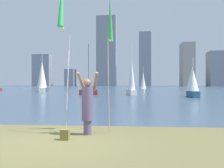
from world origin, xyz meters
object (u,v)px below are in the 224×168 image
at_px(kite_flag_right, 110,21).
at_px(sailboat_6, 143,82).
at_px(sailboat_1, 42,76).
at_px(sailboat_5, 89,92).
at_px(kite_flag_left, 62,4).
at_px(sailboat_0, 192,82).
at_px(person, 88,104).
at_px(bag, 65,135).
at_px(sailboat_2, 132,79).

bearing_deg(kite_flag_right, sailboat_6, 86.66).
xyz_separation_m(sailboat_1, sailboat_6, (15.93, 6.65, -0.81)).
height_order(kite_flag_right, sailboat_5, sailboat_5).
bearing_deg(kite_flag_right, sailboat_1, 112.97).
relative_size(kite_flag_left, sailboat_5, 0.72).
height_order(kite_flag_left, kite_flag_right, kite_flag_left).
bearing_deg(sailboat_1, sailboat_0, -32.81).
relative_size(person, sailboat_0, 0.45).
relative_size(person, sailboat_1, 0.29).
bearing_deg(sailboat_1, person, -68.30).
bearing_deg(sailboat_0, person, -109.90).
xyz_separation_m(bag, sailboat_6, (3.32, 40.23, 1.47)).
distance_m(sailboat_0, sailboat_6, 20.16).
distance_m(person, kite_flag_left, 2.84).
height_order(person, kite_flag_left, kite_flag_left).
bearing_deg(sailboat_5, sailboat_1, 134.61).
bearing_deg(person, sailboat_5, 103.10).
xyz_separation_m(kite_flag_left, sailboat_1, (-12.47, 33.36, -1.18)).
xyz_separation_m(kite_flag_right, sailboat_0, (6.57, 19.18, -1.85)).
bearing_deg(sailboat_2, sailboat_1, 145.85).
bearing_deg(sailboat_6, kite_flag_right, -93.34).
distance_m(kite_flag_left, sailboat_6, 40.21).
height_order(kite_flag_right, bag, kite_flag_right).
bearing_deg(kite_flag_left, sailboat_6, 85.06).
bearing_deg(sailboat_6, kite_flag_left, -94.94).
bearing_deg(sailboat_5, sailboat_2, -5.23).
relative_size(sailboat_1, sailboat_2, 1.02).
height_order(person, kite_flag_right, kite_flag_right).
bearing_deg(sailboat_6, bag, -94.72).
relative_size(kite_flag_left, sailboat_2, 0.74).
bearing_deg(sailboat_2, bag, -93.49).
bearing_deg(sailboat_0, sailboat_2, 150.42).
distance_m(kite_flag_left, sailboat_5, 24.74).
bearing_deg(bag, person, 58.48).
height_order(bag, sailboat_1, sailboat_1).
height_order(sailboat_0, sailboat_1, sailboat_1).
bearing_deg(kite_flag_right, person, -134.81).
distance_m(person, sailboat_1, 35.36).
distance_m(person, bag, 1.15).
height_order(kite_flag_right, sailboat_1, sailboat_1).
height_order(person, sailboat_2, sailboat_2).
relative_size(bag, sailboat_0, 0.07).
xyz_separation_m(bag, sailboat_5, (-3.65, 24.50, 0.24)).
bearing_deg(person, bag, -118.24).
relative_size(bag, sailboat_1, 0.04).
xyz_separation_m(person, sailboat_6, (2.86, 39.48, 0.73)).
height_order(person, sailboat_5, sailboat_5).
xyz_separation_m(bag, sailboat_0, (7.62, 20.54, 1.40)).
bearing_deg(sailboat_2, person, -92.48).
bearing_deg(person, sailboat_6, 89.13).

